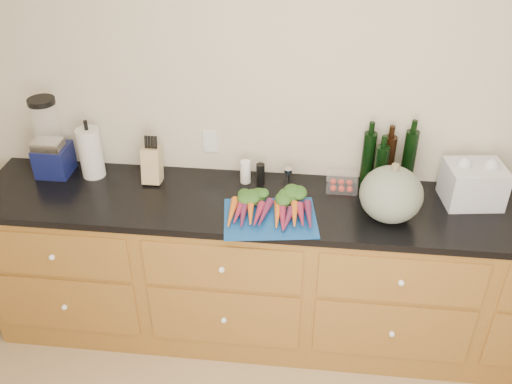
# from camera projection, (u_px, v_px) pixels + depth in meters

# --- Properties ---
(wall_back) EXTENTS (4.10, 0.05, 2.60)m
(wall_back) POSITION_uv_depth(u_px,v_px,m) (319.00, 116.00, 3.08)
(wall_back) COLOR beige
(wall_back) RESTS_ON ground
(cabinets) EXTENTS (3.60, 0.64, 0.90)m
(cabinets) POSITION_uv_depth(u_px,v_px,m) (309.00, 275.00, 3.27)
(cabinets) COLOR brown
(cabinets) RESTS_ON ground
(countertop) EXTENTS (3.64, 0.62, 0.04)m
(countertop) POSITION_uv_depth(u_px,v_px,m) (314.00, 207.00, 3.02)
(countertop) COLOR black
(countertop) RESTS_ON cabinets
(cutting_board) EXTENTS (0.51, 0.41, 0.01)m
(cutting_board) POSITION_uv_depth(u_px,v_px,m) (270.00, 218.00, 2.89)
(cutting_board) COLOR navy
(cutting_board) RESTS_ON countertop
(carrots) EXTENTS (0.43, 0.32, 0.06)m
(carrots) POSITION_uv_depth(u_px,v_px,m) (271.00, 208.00, 2.91)
(carrots) COLOR orange
(carrots) RESTS_ON cutting_board
(squash) EXTENTS (0.31, 0.31, 0.28)m
(squash) POSITION_uv_depth(u_px,v_px,m) (391.00, 194.00, 2.83)
(squash) COLOR #5A6756
(squash) RESTS_ON countertop
(blender_appliance) EXTENTS (0.18, 0.18, 0.46)m
(blender_appliance) POSITION_uv_depth(u_px,v_px,m) (50.00, 142.00, 3.16)
(blender_appliance) COLOR #0F1549
(blender_appliance) RESTS_ON countertop
(paper_towel) EXTENTS (0.13, 0.13, 0.29)m
(paper_towel) POSITION_uv_depth(u_px,v_px,m) (91.00, 153.00, 3.18)
(paper_towel) COLOR silver
(paper_towel) RESTS_ON countertop
(knife_block) EXTENTS (0.10, 0.10, 0.20)m
(knife_block) POSITION_uv_depth(u_px,v_px,m) (152.00, 165.00, 3.15)
(knife_block) COLOR tan
(knife_block) RESTS_ON countertop
(grinder_salt) EXTENTS (0.06, 0.06, 0.13)m
(grinder_salt) POSITION_uv_depth(u_px,v_px,m) (245.00, 172.00, 3.15)
(grinder_salt) COLOR white
(grinder_salt) RESTS_ON countertop
(grinder_pepper) EXTENTS (0.05, 0.05, 0.12)m
(grinder_pepper) POSITION_uv_depth(u_px,v_px,m) (260.00, 174.00, 3.15)
(grinder_pepper) COLOR black
(grinder_pepper) RESTS_ON countertop
(canister_chrome) EXTENTS (0.04, 0.04, 0.10)m
(canister_chrome) POSITION_uv_depth(u_px,v_px,m) (288.00, 177.00, 3.14)
(canister_chrome) COLOR silver
(canister_chrome) RESTS_ON countertop
(tomato_box) EXTENTS (0.17, 0.13, 0.08)m
(tomato_box) POSITION_uv_depth(u_px,v_px,m) (342.00, 182.00, 3.11)
(tomato_box) COLOR white
(tomato_box) RESTS_ON countertop
(bottles) EXTENTS (0.29, 0.15, 0.34)m
(bottles) POSITION_uv_depth(u_px,v_px,m) (387.00, 163.00, 3.06)
(bottles) COLOR black
(bottles) RESTS_ON countertop
(grocery_bag) EXTENTS (0.32, 0.27, 0.21)m
(grocery_bag) POSITION_uv_depth(u_px,v_px,m) (473.00, 184.00, 2.97)
(grocery_bag) COLOR silver
(grocery_bag) RESTS_ON countertop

